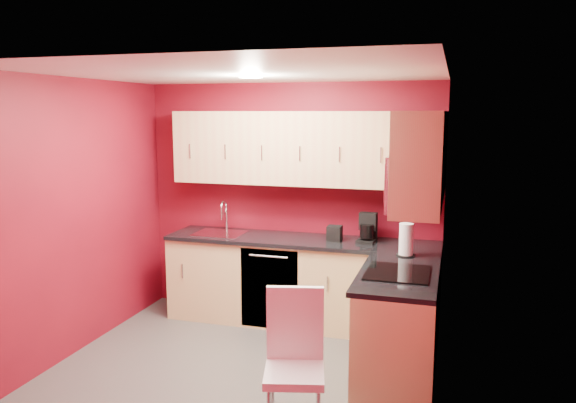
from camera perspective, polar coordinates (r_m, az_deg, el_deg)
The scene contains 21 objects.
floor at distance 5.05m, azimuth -4.74°, elevation -16.67°, with size 3.20×3.20×0.00m, color #43413F.
ceiling at distance 4.56m, azimuth -5.16°, elevation 12.91°, with size 3.20×3.20×0.00m, color white.
wall_back at distance 6.05m, azimuth 0.28°, elevation 0.10°, with size 3.20×3.20×0.00m, color maroon.
wall_front at distance 3.34m, azimuth -14.50°, elevation -7.59°, with size 3.20×3.20×0.00m, color maroon.
wall_left at distance 5.44m, azimuth -20.84°, elevation -1.51°, with size 3.00×3.00×0.00m, color maroon.
wall_right at distance 4.33m, azimuth 15.19°, elevation -3.80°, with size 3.00×3.00×0.00m, color maroon.
base_cabinets_back at distance 5.90m, azimuth 1.33°, elevation -8.27°, with size 2.80×0.60×0.87m, color tan.
base_cabinets_right at distance 4.83m, azimuth 11.22°, elevation -12.45°, with size 0.60×1.30×0.87m, color tan.
countertop_back at distance 5.76m, azimuth 1.30°, elevation -3.99°, with size 2.80×0.63×0.04m, color black.
countertop_right at distance 4.67m, azimuth 11.19°, elevation -7.30°, with size 0.63×1.27×0.04m, color black.
upper_cabinets_back at distance 5.76m, azimuth 1.71°, elevation 5.41°, with size 2.80×0.35×0.75m, color tan.
upper_cabinets_right at distance 4.69m, azimuth 13.52°, elevation 5.10°, with size 0.35×1.55×0.75m.
microwave at distance 4.47m, azimuth 12.83°, elevation 2.01°, with size 0.42×0.76×0.42m.
cooktop at distance 4.63m, azimuth 11.09°, elevation -7.12°, with size 0.50×0.55×0.01m, color black.
sink at distance 6.06m, azimuth -6.89°, elevation -2.88°, with size 0.52×0.42×0.35m.
dishwasher_front at distance 5.70m, azimuth -1.91°, elevation -8.88°, with size 0.60×0.02×0.82m, color black.
downlight at distance 4.84m, azimuth -3.81°, elevation 12.52°, with size 0.20×0.20×0.01m, color white.
coffee_maker at distance 5.63m, azimuth 8.00°, elevation -2.68°, with size 0.17×0.23×0.29m, color black, non-canonical shape.
napkin_holder at distance 5.67m, azimuth 4.75°, elevation -3.25°, with size 0.14×0.14×0.15m, color black, non-canonical shape.
paper_towel at distance 5.16m, azimuth 11.91°, elevation -3.82°, with size 0.17×0.17×0.30m, color white, non-canonical shape.
dining_chair at distance 3.95m, azimuth 0.64°, elevation -16.33°, with size 0.40×0.42×0.99m, color white, non-canonical shape.
Camera 1 is at (1.68, -4.23, 2.19)m, focal length 35.00 mm.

